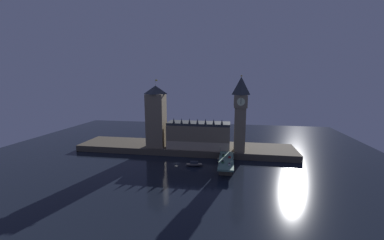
{
  "coord_description": "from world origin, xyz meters",
  "views": [
    {
      "loc": [
        46.04,
        -193.23,
        71.78
      ],
      "look_at": [
        10.76,
        20.0,
        35.72
      ],
      "focal_mm": 22.0,
      "sensor_mm": 36.0,
      "label": 1
    }
  ],
  "objects_px": {
    "street_lamp_far": "(220,149)",
    "car_northbound_trail": "(223,162)",
    "victoria_tower": "(156,116)",
    "car_southbound_lead": "(229,164)",
    "boat_upstream": "(194,164)",
    "pedestrian_far_rail": "(220,154)",
    "car_northbound_lead": "(223,155)",
    "car_southbound_trail": "(230,157)",
    "clock_tower": "(240,112)",
    "street_lamp_near": "(218,161)",
    "street_lamp_mid": "(233,155)",
    "pedestrian_mid_walk": "(233,158)",
    "pedestrian_near_rail": "(219,163)"
  },
  "relations": [
    {
      "from": "boat_upstream",
      "to": "victoria_tower",
      "type": "bearing_deg",
      "value": 141.53
    },
    {
      "from": "car_northbound_trail",
      "to": "boat_upstream",
      "type": "distance_m",
      "value": 26.15
    },
    {
      "from": "street_lamp_far",
      "to": "car_northbound_trail",
      "type": "bearing_deg",
      "value": -82.07
    },
    {
      "from": "pedestrian_far_rail",
      "to": "clock_tower",
      "type": "bearing_deg",
      "value": 50.73
    },
    {
      "from": "street_lamp_mid",
      "to": "car_northbound_trail",
      "type": "bearing_deg",
      "value": -139.25
    },
    {
      "from": "car_southbound_trail",
      "to": "pedestrian_far_rail",
      "type": "xyz_separation_m",
      "value": [
        -7.97,
        5.05,
        0.1
      ]
    },
    {
      "from": "victoria_tower",
      "to": "car_southbound_lead",
      "type": "height_order",
      "value": "victoria_tower"
    },
    {
      "from": "boat_upstream",
      "to": "pedestrian_mid_walk",
      "type": "bearing_deg",
      "value": 5.05
    },
    {
      "from": "pedestrian_mid_walk",
      "to": "pedestrian_far_rail",
      "type": "bearing_deg",
      "value": 142.44
    },
    {
      "from": "car_southbound_lead",
      "to": "victoria_tower",
      "type": "bearing_deg",
      "value": 147.42
    },
    {
      "from": "car_southbound_lead",
      "to": "boat_upstream",
      "type": "distance_m",
      "value": 32.58
    },
    {
      "from": "pedestrian_mid_walk",
      "to": "pedestrian_far_rail",
      "type": "xyz_separation_m",
      "value": [
        -10.63,
        8.17,
        -0.02
      ]
    },
    {
      "from": "victoria_tower",
      "to": "street_lamp_mid",
      "type": "distance_m",
      "value": 87.91
    },
    {
      "from": "victoria_tower",
      "to": "car_southbound_lead",
      "type": "relative_size",
      "value": 15.82
    },
    {
      "from": "car_northbound_trail",
      "to": "car_southbound_trail",
      "type": "height_order",
      "value": "car_southbound_trail"
    },
    {
      "from": "victoria_tower",
      "to": "pedestrian_far_rail",
      "type": "xyz_separation_m",
      "value": [
        65.56,
        -23.92,
        -28.54
      ]
    },
    {
      "from": "car_southbound_trail",
      "to": "pedestrian_near_rail",
      "type": "height_order",
      "value": "pedestrian_near_rail"
    },
    {
      "from": "street_lamp_near",
      "to": "car_northbound_trail",
      "type": "bearing_deg",
      "value": 67.84
    },
    {
      "from": "clock_tower",
      "to": "street_lamp_near",
      "type": "distance_m",
      "value": 59.13
    },
    {
      "from": "car_northbound_lead",
      "to": "clock_tower",
      "type": "bearing_deg",
      "value": 57.01
    },
    {
      "from": "car_northbound_lead",
      "to": "pedestrian_near_rail",
      "type": "distance_m",
      "value": 21.98
    },
    {
      "from": "clock_tower",
      "to": "car_northbound_lead",
      "type": "height_order",
      "value": "clock_tower"
    },
    {
      "from": "car_northbound_lead",
      "to": "street_lamp_mid",
      "type": "distance_m",
      "value": 13.46
    },
    {
      "from": "street_lamp_mid",
      "to": "pedestrian_far_rail",
      "type": "bearing_deg",
      "value": 134.65
    },
    {
      "from": "street_lamp_mid",
      "to": "street_lamp_far",
      "type": "height_order",
      "value": "street_lamp_far"
    },
    {
      "from": "car_northbound_lead",
      "to": "victoria_tower",
      "type": "bearing_deg",
      "value": 159.78
    },
    {
      "from": "car_northbound_lead",
      "to": "street_lamp_far",
      "type": "relative_size",
      "value": 0.62
    },
    {
      "from": "pedestrian_far_rail",
      "to": "street_lamp_far",
      "type": "distance_m",
      "value": 5.14
    },
    {
      "from": "pedestrian_mid_walk",
      "to": "street_lamp_far",
      "type": "distance_m",
      "value": 16.51
    },
    {
      "from": "car_southbound_lead",
      "to": "street_lamp_far",
      "type": "relative_size",
      "value": 0.59
    },
    {
      "from": "pedestrian_mid_walk",
      "to": "pedestrian_far_rail",
      "type": "height_order",
      "value": "pedestrian_mid_walk"
    },
    {
      "from": "boat_upstream",
      "to": "car_northbound_lead",
      "type": "bearing_deg",
      "value": 22.04
    },
    {
      "from": "boat_upstream",
      "to": "pedestrian_far_rail",
      "type": "bearing_deg",
      "value": 27.04
    },
    {
      "from": "clock_tower",
      "to": "street_lamp_near",
      "type": "height_order",
      "value": "clock_tower"
    },
    {
      "from": "victoria_tower",
      "to": "street_lamp_far",
      "type": "distance_m",
      "value": 72.64
    },
    {
      "from": "street_lamp_near",
      "to": "street_lamp_mid",
      "type": "height_order",
      "value": "street_lamp_mid"
    },
    {
      "from": "car_northbound_lead",
      "to": "car_southbound_lead",
      "type": "relative_size",
      "value": 1.06
    },
    {
      "from": "pedestrian_far_rail",
      "to": "boat_upstream",
      "type": "distance_m",
      "value": 25.12
    },
    {
      "from": "street_lamp_mid",
      "to": "victoria_tower",
      "type": "bearing_deg",
      "value": 155.39
    },
    {
      "from": "car_northbound_trail",
      "to": "pedestrian_mid_walk",
      "type": "height_order",
      "value": "pedestrian_mid_walk"
    },
    {
      "from": "car_southbound_trail",
      "to": "car_northbound_trail",
      "type": "bearing_deg",
      "value": -111.74
    },
    {
      "from": "car_northbound_trail",
      "to": "pedestrian_far_rail",
      "type": "xyz_separation_m",
      "value": [
        -2.66,
        18.37,
        0.14
      ]
    },
    {
      "from": "victoria_tower",
      "to": "car_southbound_lead",
      "type": "bearing_deg",
      "value": -32.58
    },
    {
      "from": "pedestrian_mid_walk",
      "to": "boat_upstream",
      "type": "distance_m",
      "value": 33.01
    },
    {
      "from": "street_lamp_mid",
      "to": "street_lamp_far",
      "type": "xyz_separation_m",
      "value": [
        -11.43,
        14.72,
        0.32
      ]
    },
    {
      "from": "victoria_tower",
      "to": "pedestrian_far_rail",
      "type": "height_order",
      "value": "victoria_tower"
    },
    {
      "from": "car_southbound_trail",
      "to": "boat_upstream",
      "type": "xyz_separation_m",
      "value": [
        -29.56,
        -5.96,
        -6.52
      ]
    },
    {
      "from": "car_southbound_trail",
      "to": "boat_upstream",
      "type": "distance_m",
      "value": 30.85
    },
    {
      "from": "pedestrian_near_rail",
      "to": "pedestrian_far_rail",
      "type": "xyz_separation_m",
      "value": [
        0.0,
        23.03,
        -0.14
      ]
    },
    {
      "from": "street_lamp_far",
      "to": "victoria_tower",
      "type": "bearing_deg",
      "value": 162.64
    }
  ]
}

